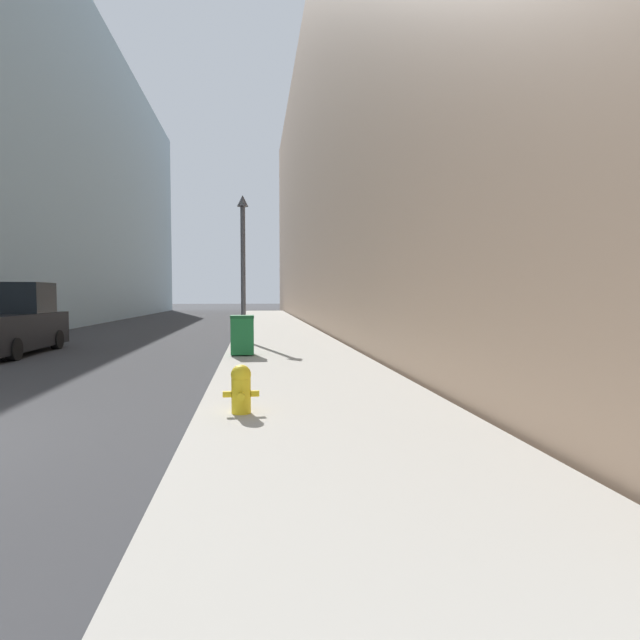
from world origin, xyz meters
The scene contains 6 objects.
sidewalk_right centered at (6.00, 18.00, 0.08)m, with size 3.88×60.00×0.15m.
building_right_stone centered at (14.04, 26.00, 9.70)m, with size 12.00×60.00×19.40m.
fire_hydrant centered at (4.70, 1.19, 0.51)m, with size 0.51×0.40×0.69m.
trash_bin centered at (4.56, 8.09, 0.72)m, with size 0.65×0.61×1.11m.
lamppost centered at (4.51, 12.43, 3.07)m, with size 0.40×0.40×5.27m.
pickup_truck centered at (-2.74, 10.57, 0.91)m, with size 2.24×4.94×2.23m.
Camera 1 is at (4.90, -5.89, 1.83)m, focal length 28.00 mm.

